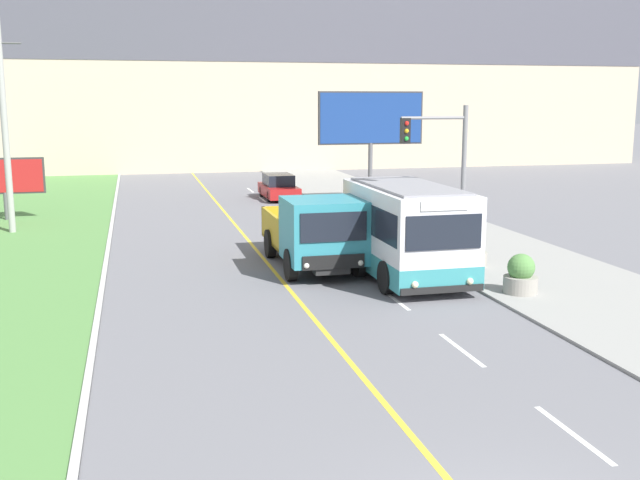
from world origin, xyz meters
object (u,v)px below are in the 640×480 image
at_px(city_bus, 407,232).
at_px(car_distant, 279,187).
at_px(billboard_large, 371,121).
at_px(dump_truck, 318,234).
at_px(planter_round_near, 521,276).
at_px(utility_pole_far, 5,126).
at_px(traffic_light_mast, 445,168).
at_px(billboard_small, 4,178).
at_px(planter_round_second, 473,251).

xyz_separation_m(city_bus, car_distant, (-0.24, 20.63, -0.87)).
bearing_deg(billboard_large, dump_truck, -113.86).
height_order(city_bus, car_distant, city_bus).
bearing_deg(planter_round_near, utility_pole_far, 137.25).
relative_size(car_distant, traffic_light_mast, 0.77).
relative_size(traffic_light_mast, billboard_small, 1.52).
height_order(car_distant, traffic_light_mast, traffic_light_mast).
distance_m(dump_truck, traffic_light_mast, 4.70).
bearing_deg(billboard_small, billboard_large, 1.91).
xyz_separation_m(utility_pole_far, planter_round_second, (16.49, -11.25, -4.05)).
bearing_deg(billboard_small, planter_round_second, -41.00).
bearing_deg(planter_round_second, planter_round_near, -93.66).
bearing_deg(car_distant, traffic_light_mast, -85.43).
height_order(city_bus, billboard_small, city_bus).
bearing_deg(billboard_small, traffic_light_mast, -44.64).
bearing_deg(traffic_light_mast, car_distant, 94.57).
distance_m(billboard_large, planter_round_second, 16.18).
relative_size(utility_pole_far, traffic_light_mast, 1.65).
bearing_deg(city_bus, car_distant, 90.66).
distance_m(traffic_light_mast, planter_round_second, 3.34).
bearing_deg(planter_round_near, billboard_large, 85.51).
bearing_deg(dump_truck, billboard_large, 66.14).
bearing_deg(planter_round_second, dump_truck, 172.80).
bearing_deg(planter_round_second, billboard_small, 139.00).
height_order(billboard_small, planter_round_second, billboard_small).
height_order(utility_pole_far, traffic_light_mast, utility_pole_far).
relative_size(traffic_light_mast, billboard_large, 0.90).
xyz_separation_m(billboard_large, planter_round_near, (-1.52, -19.39, -4.00)).
bearing_deg(city_bus, dump_truck, 147.02).
bearing_deg(utility_pole_far, traffic_light_mast, -38.27).
xyz_separation_m(traffic_light_mast, billboard_large, (2.69, 16.27, 1.05)).
xyz_separation_m(traffic_light_mast, planter_round_near, (1.17, -3.13, -2.95)).
bearing_deg(utility_pole_far, billboard_large, 13.80).
distance_m(car_distant, traffic_light_mast, 20.58).
distance_m(dump_truck, billboard_small, 18.66).
bearing_deg(billboard_small, car_distant, 18.15).
bearing_deg(traffic_light_mast, utility_pole_far, 141.73).
distance_m(city_bus, billboard_small, 21.55).
bearing_deg(billboard_large, planter_round_second, -94.69).
height_order(utility_pole_far, billboard_small, utility_pole_far).
distance_m(billboard_small, planter_round_second, 22.91).
xyz_separation_m(car_distant, billboard_small, (-14.22, -4.66, 1.38)).
height_order(utility_pole_far, planter_round_near, utility_pole_far).
distance_m(car_distant, utility_pole_far, 16.36).
bearing_deg(billboard_large, billboard_small, -178.09).
height_order(dump_truck, traffic_light_mast, traffic_light_mast).
bearing_deg(utility_pole_far, city_bus, -41.74).
distance_m(car_distant, billboard_small, 15.03).
xyz_separation_m(dump_truck, utility_pole_far, (-11.17, 10.58, 3.33)).
height_order(traffic_light_mast, billboard_large, billboard_large).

